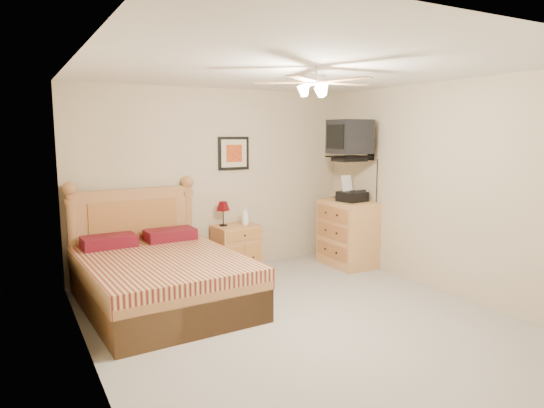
{
  "coord_description": "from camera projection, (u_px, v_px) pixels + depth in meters",
  "views": [
    {
      "loc": [
        -2.53,
        -3.97,
        1.9
      ],
      "look_at": [
        0.15,
        0.9,
        1.08
      ],
      "focal_mm": 32.0,
      "sensor_mm": 36.0,
      "label": 1
    }
  ],
  "objects": [
    {
      "name": "floor",
      "position": [
        302.0,
        322.0,
        4.92
      ],
      "size": [
        4.5,
        4.5,
        0.0
      ],
      "primitive_type": "plane",
      "color": "gray",
      "rests_on": "ground"
    },
    {
      "name": "ceiling",
      "position": [
        304.0,
        69.0,
        4.56
      ],
      "size": [
        4.0,
        4.5,
        0.04
      ],
      "primitive_type": "cube",
      "color": "white",
      "rests_on": "ground"
    },
    {
      "name": "wall_back",
      "position": [
        215.0,
        181.0,
        6.69
      ],
      "size": [
        4.0,
        0.04,
        2.5
      ],
      "primitive_type": "cube",
      "color": "tan",
      "rests_on": "ground"
    },
    {
      "name": "wall_front",
      "position": [
        513.0,
        247.0,
        2.79
      ],
      "size": [
        4.0,
        0.04,
        2.5
      ],
      "primitive_type": "cube",
      "color": "tan",
      "rests_on": "ground"
    },
    {
      "name": "wall_left",
      "position": [
        87.0,
        217.0,
        3.78
      ],
      "size": [
        0.04,
        4.5,
        2.5
      ],
      "primitive_type": "cube",
      "color": "tan",
      "rests_on": "ground"
    },
    {
      "name": "wall_right",
      "position": [
        447.0,
        189.0,
        5.69
      ],
      "size": [
        0.04,
        4.5,
        2.5
      ],
      "primitive_type": "cube",
      "color": "tan",
      "rests_on": "ground"
    },
    {
      "name": "bed",
      "position": [
        162.0,
        247.0,
        5.27
      ],
      "size": [
        1.69,
        2.16,
        1.34
      ],
      "primitive_type": null,
      "rotation": [
        0.0,
        0.0,
        0.05
      ],
      "color": "#A36E38",
      "rests_on": "ground"
    },
    {
      "name": "nightstand",
      "position": [
        236.0,
        248.0,
        6.71
      ],
      "size": [
        0.62,
        0.48,
        0.64
      ],
      "primitive_type": "cube",
      "rotation": [
        0.0,
        0.0,
        0.07
      ],
      "color": "#9E643B",
      "rests_on": "ground"
    },
    {
      "name": "table_lamp",
      "position": [
        223.0,
        214.0,
        6.61
      ],
      "size": [
        0.23,
        0.23,
        0.34
      ],
      "primitive_type": null,
      "rotation": [
        0.0,
        0.0,
        -0.32
      ],
      "color": "#5C080C",
      "rests_on": "nightstand"
    },
    {
      "name": "lotion_bottle",
      "position": [
        245.0,
        216.0,
        6.68
      ],
      "size": [
        0.11,
        0.12,
        0.25
      ],
      "primitive_type": "imported",
      "rotation": [
        0.0,
        0.0,
        0.23
      ],
      "color": "white",
      "rests_on": "nightstand"
    },
    {
      "name": "framed_picture",
      "position": [
        234.0,
        153.0,
        6.75
      ],
      "size": [
        0.46,
        0.04,
        0.46
      ],
      "primitive_type": "cube",
      "color": "black",
      "rests_on": "wall_back"
    },
    {
      "name": "dresser",
      "position": [
        348.0,
        233.0,
        6.98
      ],
      "size": [
        0.56,
        0.8,
        0.94
      ],
      "primitive_type": "cube",
      "rotation": [
        0.0,
        0.0,
        0.0
      ],
      "color": "#C27647",
      "rests_on": "ground"
    },
    {
      "name": "fax_machine",
      "position": [
        352.0,
        189.0,
        6.8
      ],
      "size": [
        0.39,
        0.41,
        0.36
      ],
      "primitive_type": null,
      "rotation": [
        0.0,
        0.0,
        0.15
      ],
      "color": "black",
      "rests_on": "dresser"
    },
    {
      "name": "magazine_lower",
      "position": [
        337.0,
        198.0,
        7.1
      ],
      "size": [
        0.28,
        0.33,
        0.03
      ],
      "primitive_type": "imported",
      "rotation": [
        0.0,
        0.0,
        -0.33
      ],
      "color": "beige",
      "rests_on": "dresser"
    },
    {
      "name": "magazine_upper",
      "position": [
        337.0,
        196.0,
        7.1
      ],
      "size": [
        0.31,
        0.34,
        0.02
      ],
      "primitive_type": "imported",
      "rotation": [
        0.0,
        0.0,
        0.51
      ],
      "color": "tan",
      "rests_on": "magazine_lower"
    },
    {
      "name": "wall_tv",
      "position": [
        358.0,
        140.0,
        6.65
      ],
      "size": [
        0.56,
        0.46,
        0.58
      ],
      "primitive_type": null,
      "color": "black",
      "rests_on": "wall_right"
    },
    {
      "name": "ceiling_fan",
      "position": [
        316.0,
        82.0,
        4.4
      ],
      "size": [
        1.14,
        1.14,
        0.28
      ],
      "primitive_type": null,
      "color": "white",
      "rests_on": "ceiling"
    }
  ]
}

